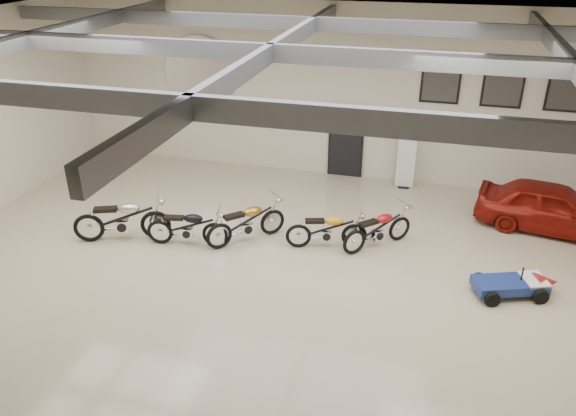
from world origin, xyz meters
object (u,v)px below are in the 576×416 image
(vintage_car, at_px, (553,208))
(motorcycle_yellow, at_px, (327,229))
(motorcycle_red, at_px, (378,228))
(go_kart, at_px, (518,281))
(motorcycle_black, at_px, (187,226))
(motorcycle_silver, at_px, (121,218))
(motorcycle_gold, at_px, (246,222))
(banner_stand, at_px, (406,157))

(vintage_car, bearing_deg, motorcycle_yellow, 123.93)
(motorcycle_yellow, xyz_separation_m, motorcycle_red, (1.15, 0.33, 0.01))
(go_kart, bearing_deg, motorcycle_yellow, 147.79)
(go_kart, bearing_deg, motorcycle_black, 158.65)
(go_kart, relative_size, vintage_car, 0.50)
(motorcycle_silver, distance_m, go_kart, 8.90)
(motorcycle_black, bearing_deg, motorcycle_yellow, 3.31)
(motorcycle_silver, relative_size, motorcycle_gold, 1.11)
(banner_stand, distance_m, motorcycle_silver, 7.92)
(vintage_car, bearing_deg, motorcycle_silver, 117.97)
(motorcycle_black, height_order, motorcycle_red, motorcycle_black)
(banner_stand, relative_size, motorcycle_red, 1.00)
(motorcycle_yellow, height_order, go_kart, motorcycle_yellow)
(banner_stand, bearing_deg, motorcycle_silver, -145.84)
(motorcycle_red, bearing_deg, motorcycle_black, 149.41)
(banner_stand, distance_m, motorcycle_red, 3.64)
(motorcycle_red, xyz_separation_m, vintage_car, (4.03, 1.95, 0.12))
(banner_stand, bearing_deg, motorcycle_yellow, -114.34)
(banner_stand, distance_m, motorcycle_gold, 5.36)
(motorcycle_gold, xyz_separation_m, motorcycle_yellow, (1.90, 0.21, -0.04))
(motorcycle_black, distance_m, motorcycle_gold, 1.39)
(motorcycle_yellow, bearing_deg, motorcycle_gold, 170.24)
(motorcycle_silver, relative_size, vintage_car, 0.62)
(go_kart, bearing_deg, motorcycle_red, 137.84)
(motorcycle_black, bearing_deg, motorcycle_gold, 12.69)
(motorcycle_silver, distance_m, motorcycle_black, 1.60)
(motorcycle_black, bearing_deg, vintage_car, 10.07)
(banner_stand, distance_m, motorcycle_yellow, 4.22)
(motorcycle_yellow, bearing_deg, motorcycle_silver, 174.81)
(motorcycle_gold, bearing_deg, motorcycle_black, 157.53)
(motorcycle_silver, height_order, motorcycle_black, motorcycle_silver)
(go_kart, bearing_deg, banner_stand, 98.50)
(motorcycle_black, height_order, go_kart, motorcycle_black)
(motorcycle_silver, relative_size, motorcycle_red, 1.18)
(vintage_car, bearing_deg, motorcycle_red, 126.03)
(motorcycle_silver, relative_size, motorcycle_black, 1.18)
(motorcycle_silver, bearing_deg, motorcycle_gold, -7.53)
(motorcycle_black, height_order, vintage_car, vintage_car)
(motorcycle_red, height_order, vintage_car, vintage_car)
(banner_stand, height_order, motorcycle_red, banner_stand)
(motorcycle_black, distance_m, motorcycle_red, 4.45)
(motorcycle_black, distance_m, vintage_car, 8.88)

